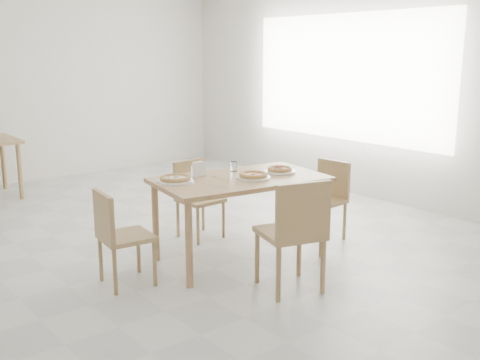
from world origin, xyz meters
TOP-DOWN VIEW (x-y plane):
  - room at (2.98, 0.30)m, footprint 7.28×7.00m
  - main_table at (0.33, -0.82)m, footprint 1.57×1.04m
  - chair_south at (0.20, -1.65)m, footprint 0.55×0.55m
  - chair_north at (0.40, -0.04)m, footprint 0.40×0.40m
  - chair_west at (-0.79, -0.68)m, footprint 0.42×0.42m
  - chair_east at (1.37, -0.91)m, footprint 0.41×0.41m
  - plate_margherita at (0.39, -0.93)m, footprint 0.30×0.30m
  - plate_mushroom at (-0.20, -0.61)m, footprint 0.31×0.31m
  - plate_pepperoni at (0.74, -0.89)m, footprint 0.29×0.29m
  - pizza_margherita at (0.39, -0.93)m, footprint 0.26×0.26m
  - pizza_mushroom at (-0.20, -0.61)m, footprint 0.33×0.33m
  - pizza_pepperoni at (0.74, -0.89)m, footprint 0.29×0.29m
  - tumbler_a at (0.06, -0.54)m, footprint 0.08×0.08m
  - tumbler_b at (0.46, -0.58)m, footprint 0.07×0.07m
  - napkin_holder at (0.06, -0.59)m, footprint 0.13×0.07m
  - fork_a at (-0.01, -0.94)m, footprint 0.05×0.19m
  - fork_b at (0.17, -0.74)m, footprint 0.03×0.20m

SIDE VIEW (x-z plane):
  - chair_north at x=0.40m, z-range 0.06..0.83m
  - chair_west at x=-0.79m, z-range 0.06..0.84m
  - chair_east at x=1.37m, z-range 0.06..0.84m
  - chair_south at x=0.20m, z-range 0.07..0.97m
  - main_table at x=0.33m, z-range 0.29..1.04m
  - fork_a at x=-0.01m, z-range 0.75..0.76m
  - fork_b at x=0.17m, z-range 0.75..0.76m
  - plate_margherita at x=0.39m, z-range 0.75..0.77m
  - plate_mushroom at x=-0.20m, z-range 0.75..0.77m
  - plate_pepperoni at x=0.74m, z-range 0.75..0.77m
  - pizza_margherita at x=0.39m, z-range 0.76..0.80m
  - pizza_mushroom at x=-0.20m, z-range 0.76..0.80m
  - pizza_pepperoni at x=0.74m, z-range 0.77..0.80m
  - tumbler_b at x=0.46m, z-range 0.75..0.84m
  - tumbler_a at x=0.06m, z-range 0.75..0.85m
  - napkin_holder at x=0.06m, z-range 0.75..0.88m
  - room at x=2.98m, z-range -2.00..5.00m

